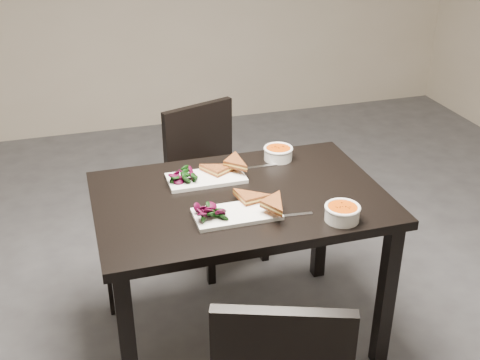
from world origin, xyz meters
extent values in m
plane|color=#47474C|center=(0.00, 0.00, 0.00)|extent=(5.00, 5.00, 0.00)
cube|color=black|center=(-0.22, -0.24, 0.73)|extent=(1.20, 0.80, 0.04)
cube|color=black|center=(-0.76, -0.58, 0.35)|extent=(0.06, 0.06, 0.71)
cube|color=black|center=(0.32, -0.58, 0.35)|extent=(0.06, 0.06, 0.71)
cube|color=black|center=(-0.76, 0.10, 0.35)|extent=(0.06, 0.06, 0.71)
cube|color=black|center=(0.32, 0.10, 0.35)|extent=(0.06, 0.06, 0.71)
cube|color=black|center=(-0.14, 0.42, 0.43)|extent=(0.54, 0.54, 0.04)
cube|color=black|center=(-0.25, 0.19, 0.21)|extent=(0.05, 0.05, 0.41)
cube|color=black|center=(0.09, 0.31, 0.21)|extent=(0.05, 0.05, 0.41)
cube|color=black|center=(-0.37, 0.53, 0.21)|extent=(0.05, 0.05, 0.41)
cube|color=black|center=(-0.03, 0.65, 0.21)|extent=(0.05, 0.05, 0.41)
cube|color=black|center=(-0.21, 0.60, 0.65)|extent=(0.41, 0.18, 0.40)
cube|color=white|center=(-0.28, -0.40, 0.76)|extent=(0.33, 0.17, 0.02)
cylinder|color=white|center=(0.10, -0.54, 0.78)|extent=(0.13, 0.13, 0.05)
cylinder|color=#D44309|center=(0.10, -0.54, 0.80)|extent=(0.12, 0.12, 0.02)
torus|color=white|center=(0.10, -0.54, 0.81)|extent=(0.14, 0.14, 0.01)
cube|color=silver|center=(-0.08, -0.46, 0.75)|extent=(0.18, 0.03, 0.00)
cube|color=white|center=(-0.33, -0.06, 0.76)|extent=(0.34, 0.17, 0.02)
cylinder|color=white|center=(0.05, 0.05, 0.78)|extent=(0.13, 0.13, 0.05)
cylinder|color=#D44309|center=(0.05, 0.05, 0.80)|extent=(0.11, 0.11, 0.02)
torus|color=white|center=(0.05, 0.05, 0.81)|extent=(0.14, 0.14, 0.01)
cube|color=silver|center=(-0.07, -0.01, 0.75)|extent=(0.18, 0.02, 0.00)
camera|label=1|loc=(-0.85, -2.33, 1.94)|focal=44.74mm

